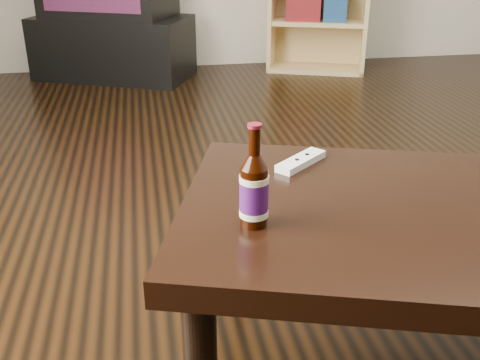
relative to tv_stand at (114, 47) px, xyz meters
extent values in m
cube|color=black|center=(1.20, -2.73, -0.23)|extent=(5.00, 6.00, 0.01)
cube|color=black|center=(0.00, 0.00, 0.00)|extent=(1.25, 0.97, 0.45)
cube|color=tan|center=(1.56, -0.07, -0.21)|extent=(0.82, 0.58, 0.03)
cube|color=tan|center=(1.56, -0.07, 0.15)|extent=(0.75, 0.53, 0.03)
cube|color=maroon|center=(1.45, -0.05, 0.27)|extent=(0.32, 0.29, 0.20)
cube|color=navy|center=(1.67, -0.13, 0.26)|extent=(0.24, 0.26, 0.18)
cube|color=black|center=(0.86, -3.30, 0.21)|extent=(1.40, 1.06, 0.06)
cylinder|color=black|center=(0.43, -2.87, -0.02)|extent=(0.09, 0.09, 0.40)
cylinder|color=black|center=(0.40, -3.29, 0.31)|extent=(0.07, 0.07, 0.13)
cylinder|color=#3A0F4F|center=(0.40, -3.29, 0.31)|extent=(0.07, 0.07, 0.08)
cylinder|color=beige|center=(0.40, -3.29, 0.35)|extent=(0.07, 0.07, 0.01)
cylinder|color=beige|center=(0.40, -3.29, 0.27)|extent=(0.07, 0.07, 0.01)
cone|color=black|center=(0.40, -3.29, 0.39)|extent=(0.07, 0.07, 0.03)
cylinder|color=black|center=(0.40, -3.29, 0.43)|extent=(0.03, 0.03, 0.06)
cylinder|color=maroon|center=(0.40, -3.29, 0.47)|extent=(0.03, 0.03, 0.01)
cube|color=silver|center=(0.59, -2.98, 0.25)|extent=(0.16, 0.15, 0.02)
cylinder|color=black|center=(0.62, -2.96, 0.26)|extent=(0.02, 0.02, 0.00)
cylinder|color=black|center=(0.58, -2.99, 0.26)|extent=(0.02, 0.02, 0.00)
camera|label=1|loc=(0.19, -4.33, 0.83)|focal=42.00mm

